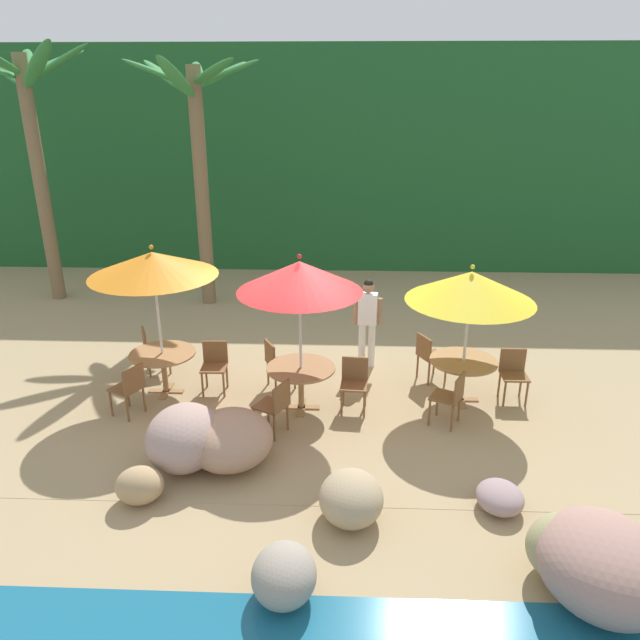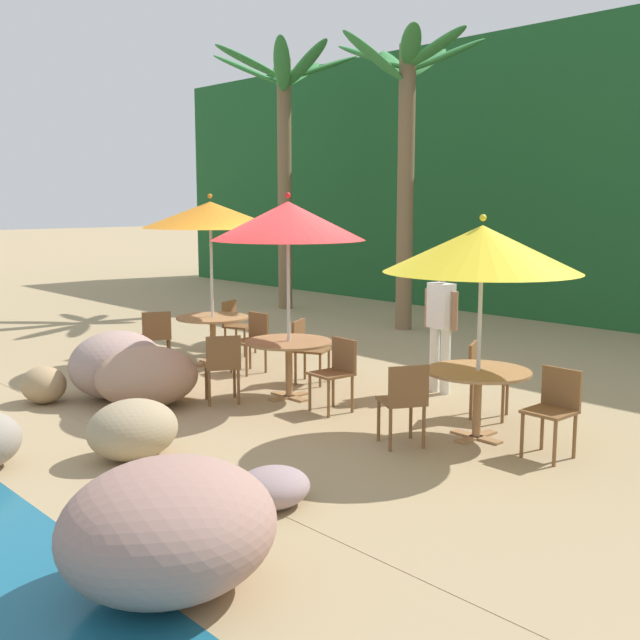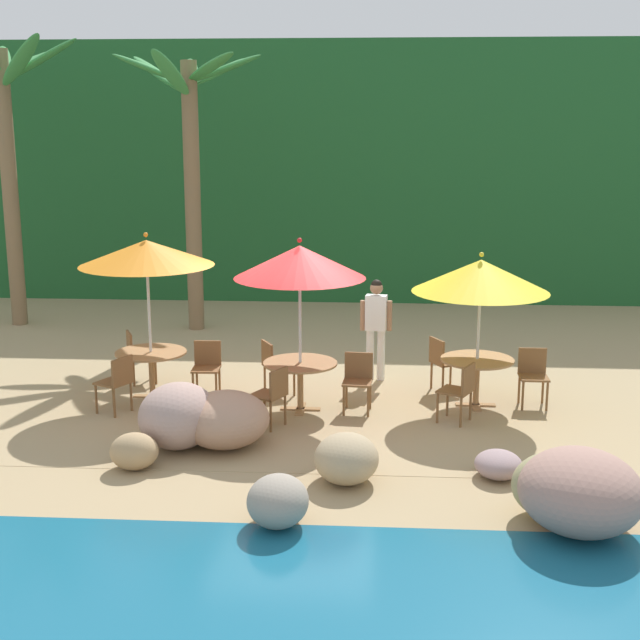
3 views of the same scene
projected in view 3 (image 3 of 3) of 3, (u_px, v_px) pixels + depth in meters
ground_plane at (293, 406)px, 13.44m from camera, size 120.00×120.00×0.00m
terrace_deck at (293, 406)px, 13.44m from camera, size 18.00×5.20×0.01m
foliage_backdrop at (327, 171)px, 21.53m from camera, size 28.00×2.40×6.00m
rock_seawall at (96, 448)px, 10.63m from camera, size 12.01×3.72×0.91m
umbrella_orange at (147, 253)px, 13.37m from camera, size 2.04×2.04×2.59m
dining_table_orange at (151, 359)px, 13.74m from camera, size 1.10×1.10×0.74m
chair_orange_seaward at (207, 364)px, 13.82m from camera, size 0.44×0.44×0.87m
chair_orange_inland at (137, 353)px, 14.50m from camera, size 0.56×0.56×0.87m
chair_orange_left at (117, 380)px, 13.00m from camera, size 0.57×0.57×0.87m
umbrella_red at (300, 262)px, 12.78m from camera, size 1.92×1.92×2.59m
dining_table_red at (300, 370)px, 13.14m from camera, size 1.10×1.10×0.74m
chair_red_seaward at (358, 377)px, 13.13m from camera, size 0.45×0.46×0.87m
chair_red_inland at (274, 364)px, 13.88m from camera, size 0.57×0.57×0.87m
chair_red_left at (273, 393)px, 12.41m from camera, size 0.57×0.57×0.87m
umbrella_yellow at (481, 276)px, 13.02m from camera, size 2.02×2.02×2.35m
dining_table_yellow at (477, 367)px, 13.33m from camera, size 1.10×1.10×0.74m
chair_yellow_seaward at (533, 373)px, 13.39m from camera, size 0.42×0.43×0.87m
chair_yellow_inland at (442, 360)px, 14.08m from camera, size 0.57×0.57×0.87m
chair_yellow_left at (461, 389)px, 12.60m from camera, size 0.57×0.57×0.87m
palm_tree_nearest at (6, 129)px, 17.92m from camera, size 3.24×3.39×5.85m
palm_tree_second at (191, 142)px, 17.56m from camera, size 2.92×2.85×5.53m
waiter_in_white at (376, 322)px, 14.57m from camera, size 0.52×0.25×1.70m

